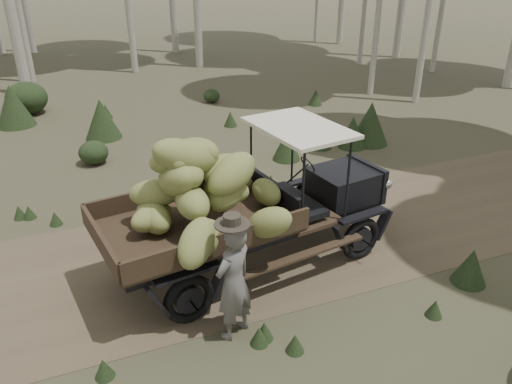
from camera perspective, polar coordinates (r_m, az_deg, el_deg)
ground at (r=9.21m, az=-9.01°, el=-8.05°), size 120.00×120.00×0.00m
dirt_track at (r=9.21m, az=-9.01°, el=-8.03°), size 70.00×4.00×0.01m
banana_truck at (r=8.11m, az=-3.16°, el=-0.13°), size 5.53×3.04×2.76m
farmer at (r=7.09m, az=-2.59°, el=-10.10°), size 0.80×0.71×1.99m
undergrowth at (r=8.15m, az=-17.12°, el=-9.56°), size 18.91×23.57×1.36m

